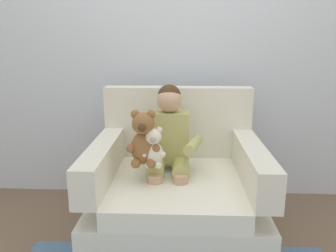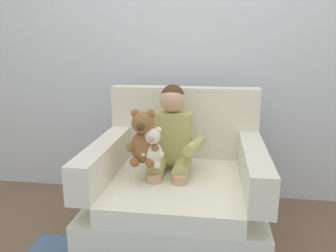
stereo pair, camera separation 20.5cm
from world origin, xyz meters
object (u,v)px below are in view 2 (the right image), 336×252
at_px(plush_brown, 143,139).
at_px(plush_cream, 153,148).
at_px(armchair, 178,193).
at_px(seated_child, 171,141).

xyz_separation_m(plush_brown, plush_cream, (0.06, -0.02, -0.05)).
distance_m(armchair, seated_child, 0.35).
bearing_deg(seated_child, plush_brown, -122.60).
bearing_deg(armchair, plush_cream, -132.92).
bearing_deg(armchair, plush_brown, -146.66).
bearing_deg(seated_child, armchair, -32.62).
bearing_deg(plush_cream, armchair, 50.51).
xyz_separation_m(armchair, plush_brown, (-0.20, -0.13, 0.41)).
bearing_deg(seated_child, plush_cream, -106.49).
xyz_separation_m(seated_child, plush_brown, (-0.15, -0.18, 0.06)).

